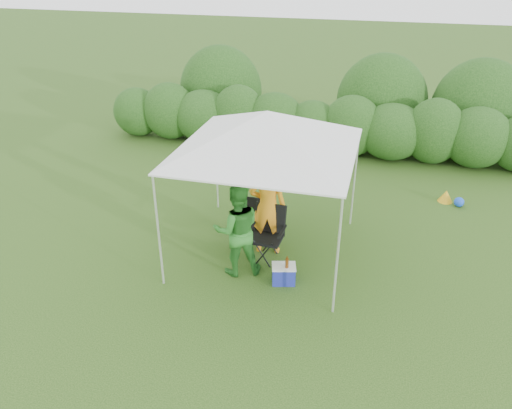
% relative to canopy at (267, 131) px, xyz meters
% --- Properties ---
extents(ground, '(70.00, 70.00, 0.00)m').
position_rel_canopy_xyz_m(ground, '(0.00, -0.50, -2.46)').
color(ground, '#35571B').
extents(hedge, '(12.43, 1.53, 1.80)m').
position_rel_canopy_xyz_m(hedge, '(0.00, 5.50, -1.64)').
color(hedge, '#265019').
rests_on(hedge, ground).
extents(canopy, '(3.10, 3.10, 2.83)m').
position_rel_canopy_xyz_m(canopy, '(0.00, 0.00, 0.00)').
color(canopy, silver).
rests_on(canopy, ground).
extents(chair_right, '(0.68, 0.62, 1.05)m').
position_rel_canopy_xyz_m(chair_right, '(0.08, -0.18, -1.87)').
color(chair_right, black).
rests_on(chair_right, ground).
extents(chair_left, '(0.56, 0.51, 0.90)m').
position_rel_canopy_xyz_m(chair_left, '(-0.43, 0.29, -1.95)').
color(chair_left, black).
rests_on(chair_left, ground).
extents(man, '(0.76, 0.56, 1.92)m').
position_rel_canopy_xyz_m(man, '(0.02, 0.02, -1.50)').
color(man, orange).
rests_on(man, ground).
extents(woman, '(1.05, 0.95, 1.76)m').
position_rel_canopy_xyz_m(woman, '(-0.33, -0.80, -1.58)').
color(woman, '#2D7927').
rests_on(woman, ground).
extents(cooler, '(0.48, 0.40, 0.35)m').
position_rel_canopy_xyz_m(cooler, '(0.55, -0.92, -2.29)').
color(cooler, '#212B98').
rests_on(cooler, ground).
extents(bottle, '(0.06, 0.06, 0.23)m').
position_rel_canopy_xyz_m(bottle, '(0.61, -0.96, -2.00)').
color(bottle, '#592D0C').
rests_on(bottle, cooler).
extents(lawn_toy, '(0.56, 0.47, 0.28)m').
position_rel_canopy_xyz_m(lawn_toy, '(3.62, 3.09, -2.33)').
color(lawn_toy, gold).
rests_on(lawn_toy, ground).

